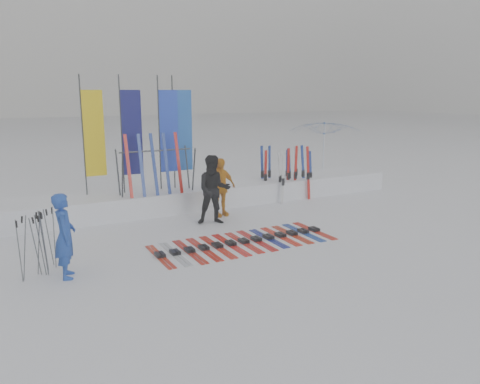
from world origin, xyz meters
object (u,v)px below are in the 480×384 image
person_yellow (220,187)px  tent_canopy (325,152)px  person_black (214,190)px  ski_row (243,241)px  person_blue (65,236)px  ski_rack (156,165)px

person_yellow → tent_canopy: tent_canopy is taller
person_black → ski_row: size_ratio=0.43×
person_blue → person_black: person_black is taller
ski_rack → tent_canopy: bearing=10.4°
person_black → tent_canopy: (5.77, 2.85, 0.31)m
ski_row → person_blue: bearing=-176.4°
person_black → ski_rack: bearing=140.7°
tent_canopy → ski_rack: (-6.76, -1.24, 0.18)m
ski_row → person_yellow: bearing=76.6°
tent_canopy → ski_row: size_ratio=0.65×
person_blue → ski_rack: size_ratio=0.78×
person_blue → person_black: (3.89, 2.00, 0.10)m
person_blue → person_yellow: size_ratio=0.99×
tent_canopy → ski_row: (-5.87, -4.61, -1.16)m
person_black → ski_rack: size_ratio=0.87×
tent_canopy → ski_rack: tent_canopy is taller
person_black → ski_rack: (-0.98, 1.61, 0.49)m
person_yellow → person_black: bearing=-132.5°
person_yellow → ski_rack: (-1.46, 0.98, 0.58)m
person_yellow → tent_canopy: 5.76m
ski_row → ski_rack: (-0.89, 3.37, 1.35)m
person_blue → tent_canopy: tent_canopy is taller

